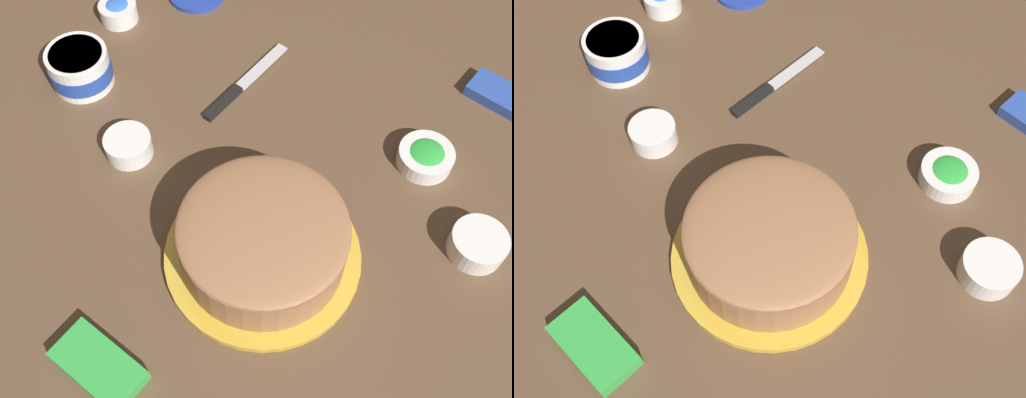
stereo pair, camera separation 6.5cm
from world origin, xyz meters
TOP-DOWN VIEW (x-y plane):
  - ground_plane at (0.00, 0.00)m, footprint 1.54×1.54m
  - frosted_cake at (0.07, -0.12)m, footprint 0.32×0.32m
  - frosting_tub at (-0.40, 0.09)m, footprint 0.12×0.12m
  - spreading_knife at (-0.11, 0.19)m, footprint 0.08×0.23m
  - sprinkle_bowl_green at (0.26, 0.17)m, footprint 0.10×0.10m
  - sprinkle_bowl_blue at (-0.42, 0.27)m, footprint 0.08×0.08m
  - sprinkle_bowl_yellow at (0.38, 0.03)m, footprint 0.09×0.09m
  - sprinkle_bowl_pink at (-0.23, -0.02)m, footprint 0.08×0.08m
  - candy_box_upper at (-0.07, -0.38)m, footprint 0.15×0.10m

SIDE VIEW (x-z plane):
  - ground_plane at x=0.00m, z-range 0.00..0.00m
  - spreading_knife at x=-0.11m, z-range 0.00..0.01m
  - candy_box_upper at x=-0.07m, z-range 0.00..0.03m
  - sprinkle_bowl_green at x=0.26m, z-range 0.00..0.04m
  - sprinkle_bowl_pink at x=-0.23m, z-range 0.00..0.04m
  - sprinkle_bowl_yellow at x=0.38m, z-range 0.00..0.04m
  - sprinkle_bowl_blue at x=-0.42m, z-range 0.00..0.04m
  - frosting_tub at x=-0.40m, z-range 0.00..0.08m
  - frosted_cake at x=0.07m, z-range 0.00..0.11m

